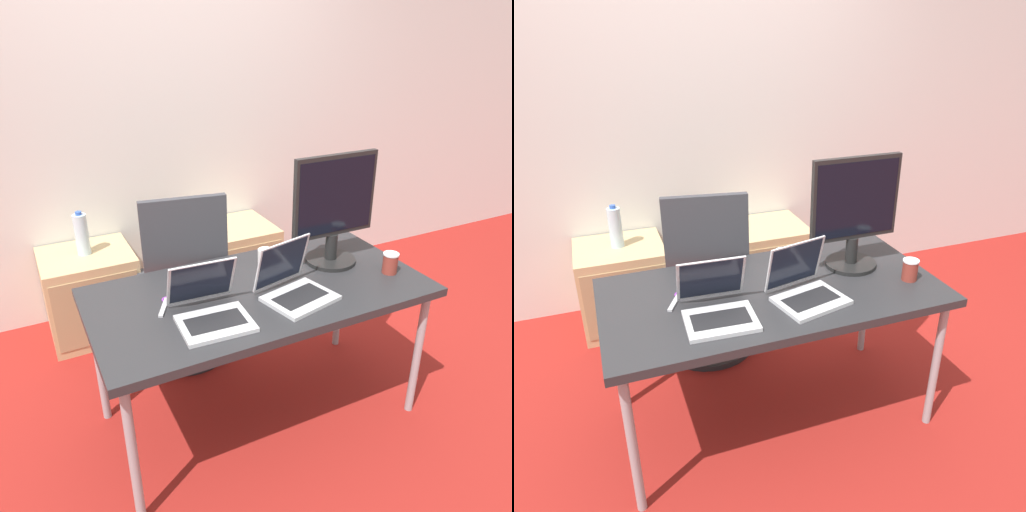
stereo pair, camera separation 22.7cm
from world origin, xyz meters
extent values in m
plane|color=maroon|center=(0.00, 0.00, 0.00)|extent=(14.00, 14.00, 0.00)
cube|color=silver|center=(0.00, 1.46, 1.30)|extent=(10.00, 0.05, 2.60)
cube|color=#28282B|center=(0.00, 0.00, 0.73)|extent=(1.56, 0.79, 0.04)
cylinder|color=#99999E|center=(-0.72, -0.33, 0.35)|extent=(0.04, 0.04, 0.71)
cylinder|color=#99999E|center=(0.72, -0.33, 0.35)|extent=(0.04, 0.04, 0.71)
cylinder|color=#99999E|center=(-0.72, 0.33, 0.35)|extent=(0.04, 0.04, 0.71)
cylinder|color=#99999E|center=(0.72, 0.33, 0.35)|extent=(0.04, 0.04, 0.71)
cylinder|color=#232326|center=(-0.15, 0.71, 0.02)|extent=(0.56, 0.56, 0.04)
cylinder|color=gray|center=(-0.15, 0.71, 0.24)|extent=(0.05, 0.05, 0.41)
cube|color=#38383D|center=(-0.15, 0.71, 0.44)|extent=(0.55, 0.55, 0.07)
cube|color=#38383D|center=(-0.19, 0.46, 0.78)|extent=(0.44, 0.11, 0.60)
cube|color=tan|center=(-0.61, 1.18, 0.28)|extent=(0.55, 0.49, 0.56)
cube|color=tan|center=(-0.61, 0.93, 0.28)|extent=(0.51, 0.01, 0.45)
cube|color=tan|center=(0.39, 1.18, 0.28)|extent=(0.55, 0.49, 0.56)
cube|color=tan|center=(0.39, 0.93, 0.28)|extent=(0.51, 0.01, 0.45)
cylinder|color=silver|center=(-0.61, 1.18, 0.69)|extent=(0.08, 0.08, 0.26)
cylinder|color=#3359B2|center=(-0.61, 1.18, 0.83)|extent=(0.04, 0.04, 0.02)
cube|color=silver|center=(-0.30, -0.19, 0.75)|extent=(0.30, 0.25, 0.02)
cube|color=black|center=(-0.30, -0.19, 0.76)|extent=(0.25, 0.14, 0.00)
cube|color=silver|center=(-0.30, -0.03, 0.87)|extent=(0.30, 0.11, 0.22)
cube|color=black|center=(-0.30, -0.04, 0.87)|extent=(0.27, 0.10, 0.20)
cube|color=silver|center=(0.11, -0.17, 0.75)|extent=(0.34, 0.29, 0.02)
cube|color=black|center=(0.11, -0.17, 0.76)|extent=(0.26, 0.18, 0.00)
cube|color=silver|center=(0.09, -0.04, 0.88)|extent=(0.30, 0.13, 0.23)
cube|color=black|center=(0.09, -0.04, 0.88)|extent=(0.27, 0.11, 0.21)
cylinder|color=black|center=(0.45, 0.09, 0.76)|extent=(0.26, 0.26, 0.02)
cylinder|color=black|center=(0.45, 0.09, 0.83)|extent=(0.06, 0.06, 0.13)
cube|color=black|center=(0.45, 0.09, 1.10)|extent=(0.45, 0.03, 0.41)
cube|color=black|center=(0.45, 0.07, 1.10)|extent=(0.42, 0.00, 0.36)
cylinder|color=white|center=(0.12, 0.17, 0.80)|extent=(0.08, 0.08, 0.10)
cylinder|color=maroon|center=(0.64, -0.14, 0.79)|extent=(0.07, 0.07, 0.10)
cylinder|color=white|center=(0.64, -0.14, 0.85)|extent=(0.08, 0.08, 0.01)
cube|color=#B2B2B7|center=(-0.45, 0.03, 0.75)|extent=(0.09, 0.14, 0.01)
torus|color=purple|center=(-0.42, 0.09, 0.75)|extent=(0.06, 0.06, 0.01)
camera|label=1|loc=(-0.93, -1.79, 1.87)|focal=35.00mm
camera|label=2|loc=(-0.72, -1.88, 1.87)|focal=35.00mm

